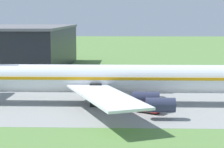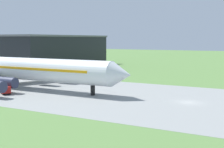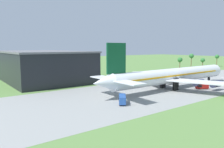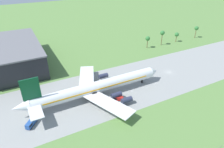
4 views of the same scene
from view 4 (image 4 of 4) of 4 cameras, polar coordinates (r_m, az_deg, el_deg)
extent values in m
plane|color=#5B8442|center=(131.31, 15.92, 0.53)|extent=(600.00, 600.00, 0.00)
cube|color=gray|center=(131.30, 15.92, 0.54)|extent=(320.00, 44.00, 0.02)
cylinder|color=white|center=(101.89, -4.07, -3.66)|extent=(65.73, 6.00, 6.00)
cone|color=white|center=(118.13, 11.75, 0.73)|extent=(4.80, 5.88, 5.88)
cone|color=white|center=(96.20, -24.66, -8.61)|extent=(7.50, 5.70, 5.70)
cube|color=#EFA314|center=(101.65, -4.08, -3.44)|extent=(55.87, 6.12, 0.60)
cube|color=#0F4C2D|center=(92.00, -22.26, -4.04)|extent=(7.80, 0.50, 10.20)
cube|color=white|center=(95.89, -21.63, -7.69)|extent=(5.40, 23.99, 0.30)
cube|color=white|center=(92.33, -1.25, -8.33)|extent=(17.12, 27.40, 0.44)
cube|color=white|center=(112.65, -7.25, -0.97)|extent=(17.12, 27.40, 0.44)
cylinder|color=#2D334C|center=(100.58, 1.25, -6.00)|extent=(5.40, 2.70, 2.70)
cylinder|color=#2D334C|center=(97.42, 4.22, -7.41)|extent=(5.40, 2.70, 2.70)
cylinder|color=#2D334C|center=(111.30, -2.31, -2.19)|extent=(5.40, 2.70, 2.70)
cylinder|color=#2D334C|center=(116.85, -2.50, -0.54)|extent=(5.40, 2.70, 2.70)
cube|color=black|center=(115.38, 8.60, -1.43)|extent=(0.70, 0.90, 4.85)
cube|color=black|center=(100.05, -4.97, -6.49)|extent=(2.40, 1.20, 4.85)
cube|color=black|center=(105.13, -6.39, -4.61)|extent=(2.40, 1.20, 4.85)
cube|color=black|center=(101.32, 1.81, -7.42)|extent=(4.47, 3.77, 0.40)
cube|color=#B21E19|center=(100.73, 1.81, -6.97)|extent=(5.19, 4.34, 1.58)
cube|color=black|center=(100.66, 1.05, -6.82)|extent=(2.55, 2.64, 0.90)
cube|color=black|center=(94.25, -21.91, -13.32)|extent=(4.85, 5.40, 0.40)
cube|color=#234C99|center=(93.43, -22.06, -12.73)|extent=(5.61, 6.28, 2.18)
cube|color=black|center=(92.17, -22.67, -13.27)|extent=(3.01, 3.04, 0.90)
cylinder|color=slate|center=(88.14, 28.64, -17.99)|extent=(0.10, 0.10, 2.10)
cube|color=black|center=(147.37, -26.89, 4.74)|extent=(36.00, 60.00, 14.48)
cube|color=slate|center=(144.77, -27.57, 7.48)|extent=(36.72, 61.20, 0.80)
cylinder|color=brown|center=(172.53, 14.00, 9.59)|extent=(0.56, 0.56, 9.94)
sphere|color=#337538|center=(170.81, 14.23, 11.34)|extent=(3.60, 3.60, 3.60)
cylinder|color=brown|center=(199.99, 22.74, 10.66)|extent=(0.56, 0.56, 8.46)
sphere|color=#337538|center=(198.67, 23.01, 11.97)|extent=(3.60, 3.60, 3.60)
cylinder|color=brown|center=(183.90, 17.85, 9.63)|extent=(0.56, 0.56, 6.07)
sphere|color=#337538|center=(182.79, 18.03, 10.69)|extent=(3.60, 3.60, 3.60)
cylinder|color=brown|center=(164.14, 10.05, 8.54)|extent=(0.56, 0.56, 7.45)
sphere|color=#337538|center=(162.69, 10.18, 9.96)|extent=(3.60, 3.60, 3.60)
camera|label=1|loc=(55.79, 49.46, -34.53)|focal=65.00mm
camera|label=2|loc=(111.59, 46.92, -5.99)|focal=50.00mm
camera|label=3|loc=(64.86, -66.21, -36.06)|focal=35.00mm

